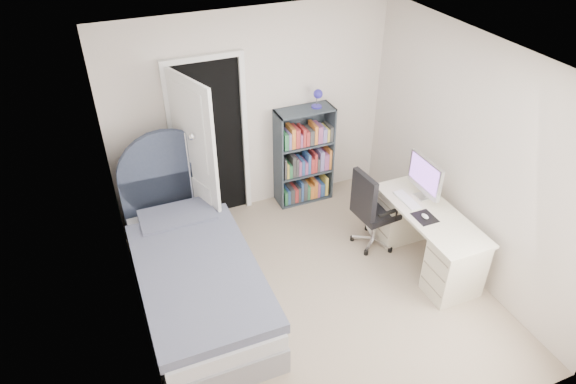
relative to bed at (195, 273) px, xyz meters
name	(u,v)px	position (x,y,z in m)	size (l,w,h in m)	color
room_shell	(319,195)	(1.14, -0.44, 0.93)	(3.50, 3.70, 2.60)	gray
door	(201,153)	(0.41, 1.09, 0.71)	(0.92, 0.79, 2.06)	black
bed	(195,273)	(0.00, 0.00, 0.00)	(1.12, 2.32, 1.43)	gray
nightstand	(153,210)	(-0.20, 1.18, 0.04)	(0.37, 0.37, 0.56)	#CAB77C
floor_lamp	(195,200)	(0.25, 0.86, 0.27)	(0.21, 0.21, 1.45)	silver
bookcase	(305,159)	(1.75, 1.21, 0.27)	(0.72, 0.31, 1.52)	#323C45
desk	(426,235)	(2.46, -0.45, 0.06)	(0.57, 1.42, 1.16)	beige
office_chair	(371,207)	(2.05, 0.04, 0.22)	(0.52, 0.53, 0.99)	silver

